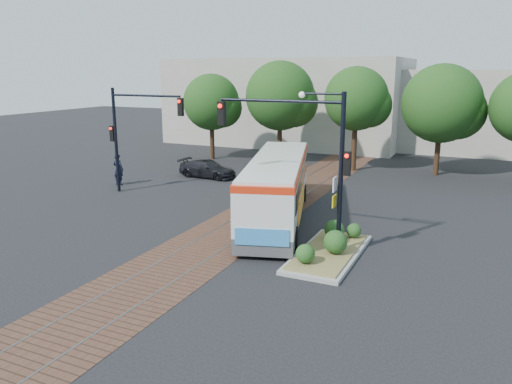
% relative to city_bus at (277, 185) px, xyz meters
% --- Properties ---
extents(ground, '(120.00, 120.00, 0.00)m').
position_rel_city_bus_xyz_m(ground, '(-1.13, -2.68, -1.66)').
color(ground, black).
rests_on(ground, ground).
extents(trackbed, '(3.60, 40.00, 0.02)m').
position_rel_city_bus_xyz_m(trackbed, '(-1.13, 1.32, -1.65)').
color(trackbed, '#503425').
rests_on(trackbed, ground).
extents(tree_row, '(26.40, 5.60, 7.67)m').
position_rel_city_bus_xyz_m(tree_row, '(0.08, 13.74, 3.19)').
color(tree_row, '#382314').
rests_on(tree_row, ground).
extents(warehouses, '(40.00, 13.00, 8.00)m').
position_rel_city_bus_xyz_m(warehouses, '(-1.66, 26.07, 2.16)').
color(warehouses, '#ADA899').
rests_on(warehouses, ground).
extents(city_bus, '(5.44, 11.29, 2.97)m').
position_rel_city_bus_xyz_m(city_bus, '(0.00, 0.00, 0.00)').
color(city_bus, '#464648').
rests_on(city_bus, ground).
extents(traffic_island, '(2.20, 5.20, 1.13)m').
position_rel_city_bus_xyz_m(traffic_island, '(3.69, -3.58, -1.33)').
color(traffic_island, gray).
rests_on(traffic_island, ground).
extents(signal_pole_main, '(5.49, 0.46, 6.00)m').
position_rel_city_bus_xyz_m(signal_pole_main, '(2.73, -3.49, 2.50)').
color(signal_pole_main, black).
rests_on(signal_pole_main, ground).
extents(signal_pole_left, '(4.99, 0.34, 6.00)m').
position_rel_city_bus_xyz_m(signal_pole_left, '(-9.50, 1.32, 2.21)').
color(signal_pole_left, black).
rests_on(signal_pole_left, ground).
extents(officer, '(0.71, 0.47, 1.95)m').
position_rel_city_bus_xyz_m(officer, '(-11.76, 2.68, -0.68)').
color(officer, black).
rests_on(officer, ground).
extents(parked_car, '(4.07, 1.84, 1.16)m').
position_rel_city_bus_xyz_m(parked_car, '(-7.87, 6.95, -1.08)').
color(parked_car, black).
rests_on(parked_car, ground).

